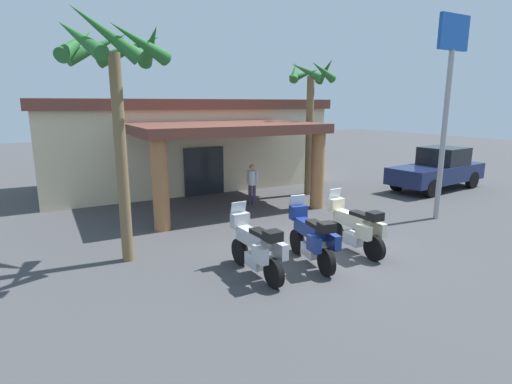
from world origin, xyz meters
TOP-DOWN VIEW (x-y plane):
  - ground_plane at (0.00, 0.00)m, footprint 80.00×80.00m
  - motel_building at (0.08, 10.64)m, footprint 13.55×10.39m
  - motorcycle_silver at (-2.34, -0.41)m, footprint 0.71×2.21m
  - motorcycle_blue at (-0.80, -0.51)m, footprint 0.85×2.20m
  - motorcycle_cream at (0.74, -0.39)m, footprint 0.70×2.21m
  - pedestrian at (0.94, 5.58)m, footprint 0.32×0.46m
  - pickup_truck_navy at (9.94, 3.84)m, footprint 5.35×2.36m
  - palm_tree_near_portico at (4.01, 5.99)m, footprint 2.04×2.09m
  - palm_tree_roadside at (-4.75, 2.07)m, footprint 2.64×2.67m
  - roadside_sign at (5.57, 0.61)m, footprint 1.40×0.18m

SIDE VIEW (x-z plane):
  - ground_plane at x=0.00m, z-range 0.00..0.00m
  - motorcycle_silver at x=-2.34m, z-range -0.11..1.50m
  - motorcycle_blue at x=-0.80m, z-range -0.11..1.50m
  - motorcycle_cream at x=0.74m, z-range -0.11..1.50m
  - pedestrian at x=0.94m, z-range 0.12..1.74m
  - pickup_truck_navy at x=9.94m, z-range -0.04..1.91m
  - motel_building at x=0.08m, z-range 0.05..4.19m
  - palm_tree_near_portico at x=4.01m, z-range 1.32..7.19m
  - roadside_sign at x=5.57m, z-range 1.14..7.88m
  - palm_tree_roadside at x=-4.75m, z-range 1.70..7.80m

